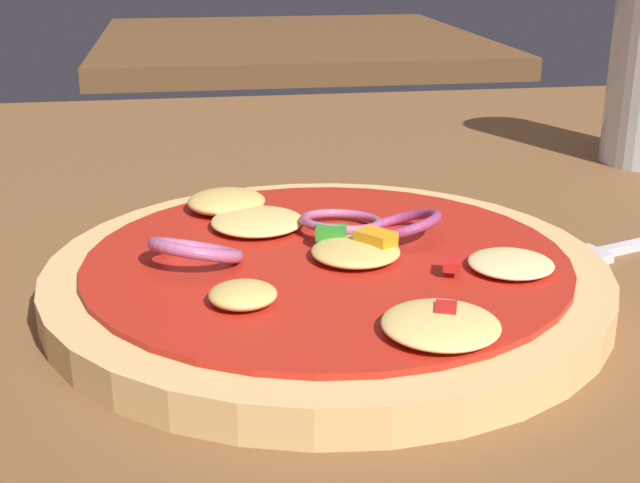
# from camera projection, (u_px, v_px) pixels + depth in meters

# --- Properties ---
(dining_table) EXTENTS (1.21, 1.08, 0.03)m
(dining_table) POSITION_uv_depth(u_px,v_px,m) (358.00, 335.00, 0.41)
(dining_table) COLOR brown
(dining_table) RESTS_ON ground
(pizza) EXTENTS (0.27, 0.27, 0.04)m
(pizza) POSITION_uv_depth(u_px,v_px,m) (326.00, 273.00, 0.41)
(pizza) COLOR tan
(pizza) RESTS_ON dining_table
(fork) EXTENTS (0.16, 0.06, 0.01)m
(fork) POSITION_uv_depth(u_px,v_px,m) (626.00, 247.00, 0.47)
(fork) COLOR silver
(fork) RESTS_ON dining_table
(background_table) EXTENTS (0.62, 0.64, 0.03)m
(background_table) POSITION_uv_depth(u_px,v_px,m) (289.00, 45.00, 1.43)
(background_table) COLOR brown
(background_table) RESTS_ON ground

